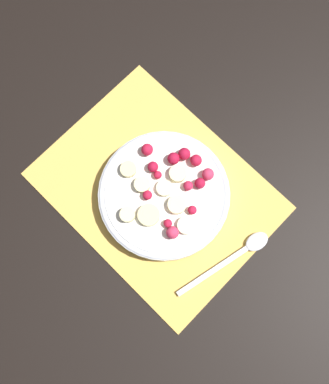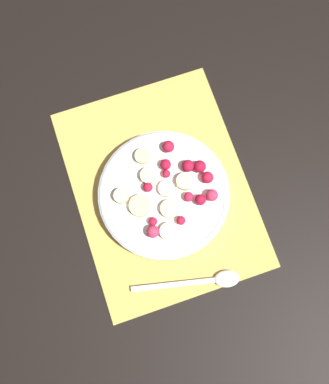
# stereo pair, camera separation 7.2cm
# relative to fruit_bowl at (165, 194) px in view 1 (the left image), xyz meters

# --- Properties ---
(ground_plane) EXTENTS (3.00, 3.00, 0.00)m
(ground_plane) POSITION_rel_fruit_bowl_xyz_m (-0.02, -0.00, -0.02)
(ground_plane) COLOR black
(placemat) EXTENTS (0.40, 0.30, 0.01)m
(placemat) POSITION_rel_fruit_bowl_xyz_m (-0.02, -0.00, -0.02)
(placemat) COLOR #E0B251
(placemat) RESTS_ON ground_plane
(fruit_bowl) EXTENTS (0.23, 0.23, 0.05)m
(fruit_bowl) POSITION_rel_fruit_bowl_xyz_m (0.00, 0.00, 0.00)
(fruit_bowl) COLOR silver
(fruit_bowl) RESTS_ON placemat
(spoon) EXTENTS (0.06, 0.18, 0.01)m
(spoon) POSITION_rel_fruit_bowl_xyz_m (0.16, 0.02, -0.01)
(spoon) COLOR silver
(spoon) RESTS_ON placemat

